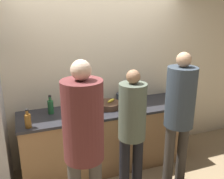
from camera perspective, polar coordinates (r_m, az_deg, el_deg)
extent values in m
plane|color=#9E8460|center=(3.70, 0.90, -19.76)|extent=(14.00, 14.00, 0.00)
cube|color=beige|center=(3.75, -3.09, 2.96)|extent=(5.20, 0.06, 2.60)
cube|color=#9E754C|center=(3.77, -1.27, -11.03)|extent=(2.41, 0.68, 0.88)
cube|color=#28282D|center=(3.57, -1.32, -4.56)|extent=(2.44, 0.71, 0.03)
cylinder|color=brown|center=(2.33, -6.65, -7.15)|extent=(0.39, 0.39, 0.78)
sphere|color=beige|center=(2.17, -7.09, 4.44)|extent=(0.18, 0.18, 0.18)
cylinder|color=black|center=(3.25, 2.85, -17.27)|extent=(0.13, 0.13, 0.78)
cylinder|color=black|center=(3.31, 5.82, -16.58)|extent=(0.13, 0.13, 0.78)
cylinder|color=#515B4C|center=(2.93, 4.68, -5.07)|extent=(0.33, 0.33, 0.68)
sphere|color=#936B4C|center=(2.80, 4.89, 2.94)|extent=(0.16, 0.16, 0.16)
cylinder|color=#38332D|center=(3.45, 12.88, -14.70)|extent=(0.13, 0.13, 0.86)
cylinder|color=#38332D|center=(3.55, 15.67, -13.91)|extent=(0.13, 0.13, 0.86)
cylinder|color=#333D47|center=(3.15, 15.40, -1.73)|extent=(0.36, 0.36, 0.75)
sphere|color=tan|center=(3.04, 16.11, 6.59)|extent=(0.18, 0.18, 0.18)
cylinder|color=#4C3323|center=(3.57, -0.85, -3.55)|extent=(0.35, 0.35, 0.08)
ellipsoid|color=yellow|center=(3.56, -0.19, -2.54)|extent=(0.15, 0.12, 0.04)
cylinder|color=#3D424C|center=(3.85, 1.92, -1.68)|extent=(0.13, 0.13, 0.12)
cylinder|color=#99754C|center=(3.81, 1.74, -0.17)|extent=(0.01, 0.05, 0.24)
cylinder|color=#99754C|center=(3.83, 2.06, -0.10)|extent=(0.03, 0.05, 0.24)
cylinder|color=#99754C|center=(3.81, 2.01, -0.20)|extent=(0.05, 0.01, 0.24)
cylinder|color=#236033|center=(3.46, -13.86, -3.93)|extent=(0.08, 0.08, 0.18)
cylinder|color=#236033|center=(3.42, -14.00, -2.08)|extent=(0.03, 0.03, 0.06)
cylinder|color=black|center=(3.41, -14.05, -1.46)|extent=(0.04, 0.04, 0.02)
cylinder|color=brown|center=(3.13, -18.66, -6.87)|extent=(0.08, 0.08, 0.16)
cylinder|color=brown|center=(3.09, -18.85, -5.05)|extent=(0.03, 0.03, 0.05)
cylinder|color=black|center=(3.08, -18.92, -4.44)|extent=(0.04, 0.04, 0.02)
cylinder|color=#A33D33|center=(3.93, 5.13, -1.66)|extent=(0.08, 0.08, 0.08)
cylinder|color=#335184|center=(3.83, 6.65, -2.19)|extent=(0.08, 0.08, 0.08)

